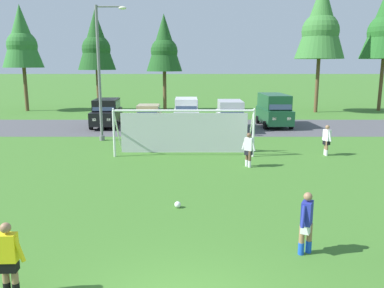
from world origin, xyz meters
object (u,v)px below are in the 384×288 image
Objects in this scene: player_striker_near at (326,140)px; player_midfield_center at (248,150)px; player_winger_left at (306,223)px; parked_car_slot_center_left at (186,111)px; parked_car_slot_left at (148,116)px; referee at (8,260)px; parked_car_slot_far_left at (106,113)px; street_lamp at (101,73)px; soccer_ball at (177,205)px; parked_car_slot_center_right at (273,109)px; soccer_goal at (183,130)px; parked_car_slot_center at (230,115)px.

player_midfield_center is at bearing -151.87° from player_striker_near.
player_winger_left is 0.35× the size of parked_car_slot_center_left.
parked_car_slot_left reaches higher than player_striker_near.
referee is 24.02m from parked_car_slot_center_left.
parked_car_slot_far_left and parked_car_slot_center_left have the same top height.
player_midfield_center is 13.72m from parked_car_slot_left.
referee is at bearing -90.89° from parked_car_slot_left.
street_lamp is (-8.31, 6.64, 3.48)m from player_midfield_center.
parked_car_slot_center_right is (6.97, 18.13, 1.23)m from soccer_ball.
street_lamp reaches higher than referee.
parked_car_slot_center_right is at bearing 66.27° from referee.
player_midfield_center is at bearing -43.07° from soccer_goal.
soccer_goal is 1.77× the size of parked_car_slot_left.
player_striker_near is at bearing -86.05° from parked_car_slot_center_right.
parked_car_slot_center_right reaches higher than parked_car_slot_far_left.
soccer_goal reaches higher than parked_car_slot_center.
parked_car_slot_center_right is at bearing 2.19° from parked_car_slot_left.
player_winger_left reaches higher than soccer_ball.
street_lamp reaches higher than player_midfield_center.
player_midfield_center is (3.11, -2.91, -0.47)m from soccer_goal.
soccer_ball is 16.83m from parked_car_slot_center.
soccer_ball is 19.46m from parked_car_slot_center_right.
parked_car_slot_center is at bearing 88.96° from player_midfield_center.
street_lamp is at bearing 144.31° from soccer_goal.
parked_car_slot_center_right reaches higher than referee.
player_midfield_center is 0.36× the size of parked_car_slot_center.
parked_car_slot_left is 6.42m from parked_car_slot_center.
street_lamp reaches higher than player_striker_near.
parked_car_slot_center_right is at bearing 93.95° from player_striker_near.
parked_car_slot_center_right reaches higher than player_winger_left.
player_midfield_center is 11.02m from parked_car_slot_center.
referee is at bearing -164.02° from player_winger_left.
soccer_goal is 10.25m from parked_car_slot_center_left.
parked_car_slot_left reaches higher than player_winger_left.
parked_car_slot_left is (0.35, 22.93, 0.05)m from referee.
soccer_ball is at bearing -70.82° from parked_car_slot_far_left.
soccer_ball is 6.34m from player_midfield_center.
soccer_goal reaches higher than player_winger_left.
soccer_goal reaches higher than referee.
parked_car_slot_center_right is (13.19, 0.24, 0.23)m from parked_car_slot_far_left.
parked_car_slot_center reaches higher than referee.
parked_car_slot_far_left is at bearing 144.19° from player_striker_near.
street_lamp reaches higher than parked_car_slot_left.
player_midfield_center is 0.39× the size of parked_car_slot_left.
player_striker_near is 17.14m from parked_car_slot_far_left.
referee is at bearing -82.73° from parked_car_slot_far_left.
parked_car_slot_left is at bearing 89.11° from referee.
soccer_goal is 12.11m from player_winger_left.
parked_car_slot_far_left is at bearing 127.04° from player_midfield_center.
street_lamp reaches higher than parked_car_slot_center_right.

